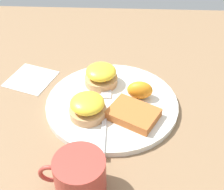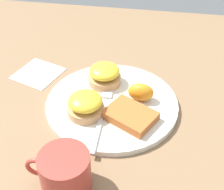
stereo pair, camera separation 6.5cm
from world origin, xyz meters
The scene contains 9 objects.
ground_plane centered at (0.00, 0.00, 0.00)m, with size 1.10×1.10×0.00m, color #846647.
plate centered at (0.00, 0.00, 0.01)m, with size 0.31×0.31×0.01m, color silver.
sandwich_benedict_left centered at (0.03, -0.07, 0.04)m, with size 0.08×0.08×0.05m.
sandwich_benedict_right centered at (0.05, 0.05, 0.04)m, with size 0.08×0.08×0.05m.
hashbrown_patty centered at (-0.05, 0.05, 0.02)m, with size 0.10×0.08×0.02m, color #B5622D.
orange_wedge centered at (-0.06, -0.02, 0.04)m, with size 0.06×0.04×0.04m, color orange.
fork centered at (0.01, 0.04, 0.02)m, with size 0.02×0.22×0.00m.
cup centered at (0.04, 0.23, 0.04)m, with size 0.12×0.09×0.08m.
napkin centered at (0.22, -0.10, 0.00)m, with size 0.11×0.11×0.00m, color white.
Camera 2 is at (-0.09, 0.55, 0.49)m, focal length 50.00 mm.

